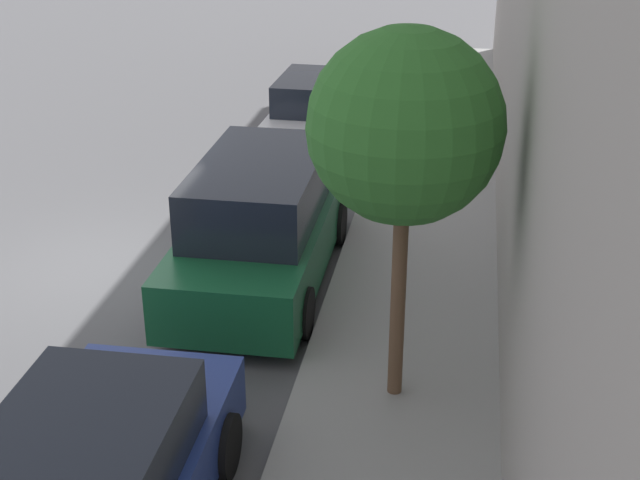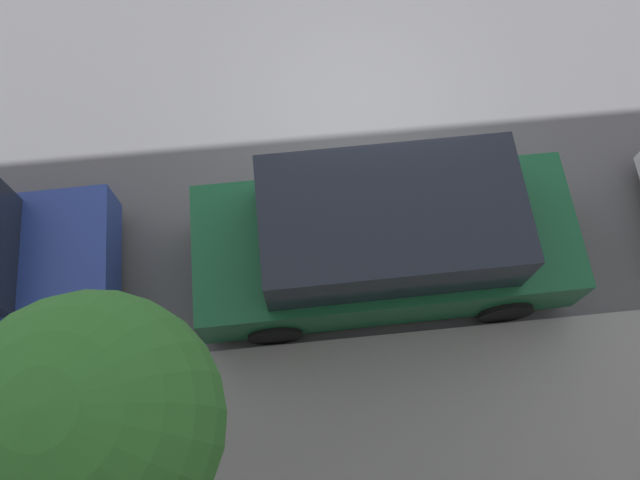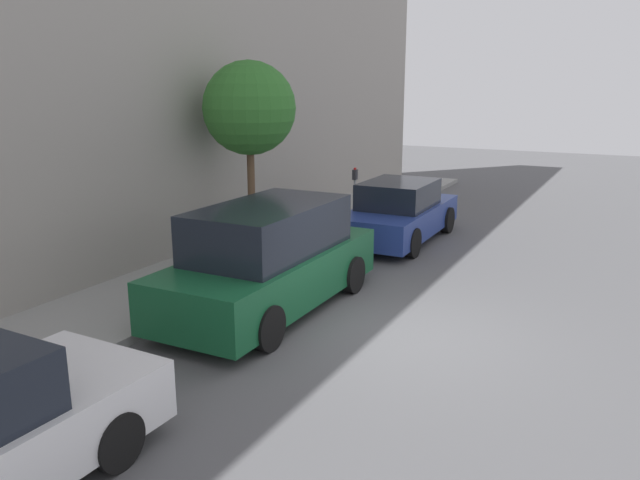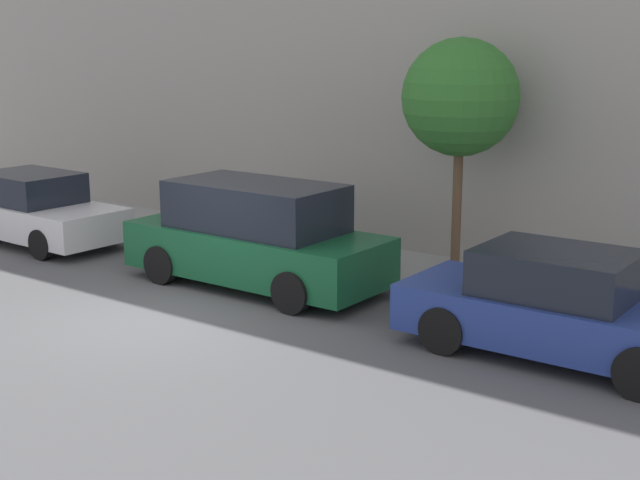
# 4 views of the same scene
# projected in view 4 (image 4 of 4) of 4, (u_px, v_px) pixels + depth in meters

# --- Properties ---
(ground_plane) EXTENTS (60.00, 60.00, 0.00)m
(ground_plane) POSITION_uv_depth(u_px,v_px,m) (157.00, 320.00, 14.24)
(ground_plane) COLOR #515154
(sidewalk) EXTENTS (2.41, 32.00, 0.15)m
(sidewalk) POSITION_uv_depth(u_px,v_px,m) (330.00, 258.00, 17.90)
(sidewalk) COLOR gray
(sidewalk) RESTS_ON ground_plane
(parked_sedan_nearest) EXTENTS (1.92, 4.53, 1.54)m
(parked_sedan_nearest) POSITION_uv_depth(u_px,v_px,m) (560.00, 308.00, 12.43)
(parked_sedan_nearest) COLOR navy
(parked_sedan_nearest) RESTS_ON ground_plane
(parked_minivan_second) EXTENTS (2.02, 4.91, 1.90)m
(parked_minivan_second) POSITION_uv_depth(u_px,v_px,m) (256.00, 237.00, 15.94)
(parked_minivan_second) COLOR #14512D
(parked_minivan_second) RESTS_ON ground_plane
(parked_sedan_third) EXTENTS (1.92, 4.54, 1.54)m
(parked_sedan_third) POSITION_uv_depth(u_px,v_px,m) (33.00, 210.00, 19.39)
(parked_sedan_third) COLOR silver
(parked_sedan_third) RESTS_ON ground_plane
(street_tree) EXTENTS (2.07, 2.07, 4.27)m
(street_tree) POSITION_uv_depth(u_px,v_px,m) (461.00, 98.00, 15.50)
(street_tree) COLOR brown
(street_tree) RESTS_ON sidewalk
(fire_hydrant) EXTENTS (0.20, 0.20, 0.69)m
(fire_hydrant) POSITION_uv_depth(u_px,v_px,m) (14.00, 195.00, 22.56)
(fire_hydrant) COLOR gold
(fire_hydrant) RESTS_ON sidewalk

